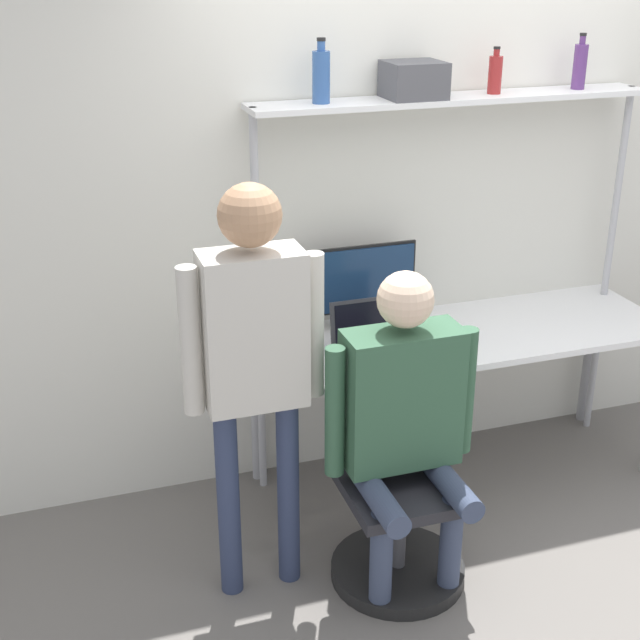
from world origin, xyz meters
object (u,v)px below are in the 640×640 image
at_px(laptop, 368,339).
at_px(bottle_red, 495,74).
at_px(cell_phone, 425,348).
at_px(office_chair, 396,515).
at_px(person_seated, 405,409).
at_px(storage_box, 414,80).
at_px(bottle_purple, 580,65).
at_px(monitor, 356,285).
at_px(bottle_blue, 321,76).
at_px(person_standing, 254,345).

distance_m(laptop, bottle_red, 1.31).
height_order(cell_phone, bottle_red, bottle_red).
relative_size(office_chair, person_seated, 0.67).
height_order(laptop, storage_box, storage_box).
height_order(cell_phone, storage_box, storage_box).
distance_m(office_chair, bottle_purple, 2.20).
bearing_deg(cell_phone, storage_box, 82.72).
distance_m(monitor, storage_box, 0.94).
bearing_deg(storage_box, bottle_red, -0.00).
bearing_deg(laptop, cell_phone, -9.84).
distance_m(office_chair, bottle_blue, 1.85).
height_order(laptop, bottle_red, bottle_red).
height_order(cell_phone, office_chair, office_chair).
bearing_deg(storage_box, monitor, -172.58).
xyz_separation_m(office_chair, bottle_red, (0.76, 0.80, 1.64)).
bearing_deg(person_standing, bottle_red, 28.04).
bearing_deg(laptop, person_seated, -96.92).
distance_m(cell_phone, person_standing, 1.00).
bearing_deg(laptop, bottle_purple, 14.15).
relative_size(person_seated, storage_box, 5.44).
bearing_deg(bottle_blue, office_chair, -85.87).
xyz_separation_m(cell_phone, office_chair, (-0.32, -0.47, -0.51)).
distance_m(monitor, person_standing, 0.94).
bearing_deg(person_standing, storage_box, 37.28).
height_order(laptop, person_seated, person_seated).
xyz_separation_m(office_chair, bottle_purple, (1.19, 0.80, 1.66)).
xyz_separation_m(bottle_purple, bottle_blue, (-1.25, -0.00, 0.01)).
bearing_deg(office_chair, person_standing, 169.50).
bearing_deg(person_seated, person_standing, 165.15).
bearing_deg(person_seated, office_chair, 89.33).
relative_size(bottle_red, bottle_blue, 0.77).
distance_m(monitor, laptop, 0.30).
bearing_deg(office_chair, laptop, 82.55).
bearing_deg(bottle_purple, cell_phone, -159.36).
relative_size(office_chair, storage_box, 3.66).
bearing_deg(monitor, office_chair, -97.60).
bearing_deg(storage_box, bottle_blue, -180.00).
distance_m(monitor, bottle_purple, 1.44).
xyz_separation_m(bottle_purple, storage_box, (-0.83, 0.00, -0.03)).
bearing_deg(bottle_blue, laptop, -66.11).
bearing_deg(storage_box, laptop, -136.26).
bearing_deg(storage_box, cell_phone, -97.28).
relative_size(monitor, bottle_red, 2.84).
xyz_separation_m(monitor, bottle_red, (0.66, 0.03, 0.91)).
relative_size(office_chair, bottle_red, 4.47).
xyz_separation_m(monitor, storage_box, (0.26, 0.03, 0.91)).
bearing_deg(person_seated, bottle_red, 48.10).
height_order(laptop, person_standing, person_standing).
distance_m(office_chair, person_seated, 0.52).
height_order(bottle_purple, bottle_blue, bottle_blue).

